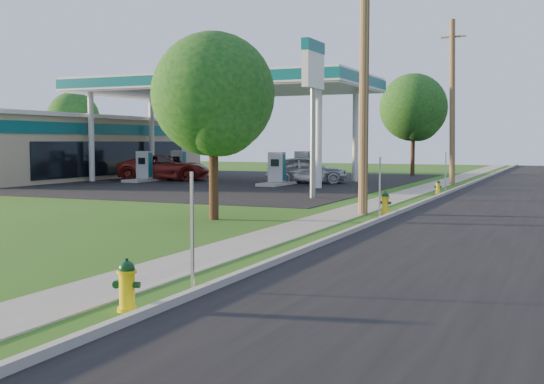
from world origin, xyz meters
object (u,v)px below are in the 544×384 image
object	(u,v)px
fuel_pump_ne	(277,173)
fuel_pump_se	(302,170)
tree_lot	(415,110)
tree_verge	(215,99)
hydrant_near	(127,285)
tree_back	(74,120)
utility_pole_far	(452,102)
hydrant_far	(438,187)
car_silver	(307,170)
car_red	(165,168)
utility_pole_mid	(364,68)
fuel_pump_sw	(178,168)
fuel_pump_nw	(144,170)
price_pylon	(313,74)
hydrant_mid	(385,203)

from	to	relation	value
fuel_pump_ne	fuel_pump_se	world-z (taller)	same
fuel_pump_se	tree_lot	size ratio (longest dim) A/B	0.43
tree_verge	hydrant_near	distance (m)	12.21
tree_verge	tree_back	size ratio (longest dim) A/B	0.90
utility_pole_far	hydrant_far	distance (m)	8.86
tree_lot	car_silver	bearing A→B (deg)	-109.56
tree_back	car_red	distance (m)	17.07
fuel_pump_se	car_silver	size ratio (longest dim) A/B	0.66
fuel_pump_ne	hydrant_far	xyz separation A→B (m)	(9.54, -2.61, -0.40)
utility_pole_mid	tree_lot	bearing A→B (deg)	98.66
fuel_pump_ne	tree_lot	xyz separation A→B (m)	(4.83, 13.69, 4.04)
utility_pole_far	fuel_pump_sw	xyz separation A→B (m)	(-17.90, -1.00, -4.08)
fuel_pump_nw	fuel_pump_se	world-z (taller)	same
utility_pole_mid	car_silver	distance (m)	17.94
fuel_pump_ne	tree_lot	world-z (taller)	tree_lot
price_pylon	tree_lot	world-z (taller)	tree_lot
fuel_pump_ne	hydrant_near	distance (m)	28.93
car_silver	hydrant_far	bearing A→B (deg)	-142.46
fuel_pump_ne	fuel_pump_se	size ratio (longest dim) A/B	1.00
utility_pole_mid	fuel_pump_se	world-z (taller)	utility_pole_mid
fuel_pump_nw	fuel_pump_sw	world-z (taller)	same
price_pylon	utility_pole_mid	bearing A→B (deg)	-54.66
fuel_pump_nw	tree_verge	bearing A→B (deg)	-49.50
fuel_pump_se	car_silver	world-z (taller)	fuel_pump_se
hydrant_mid	tree_back	bearing A→B (deg)	145.00
fuel_pump_ne	hydrant_far	distance (m)	9.90
fuel_pump_nw	hydrant_far	world-z (taller)	fuel_pump_nw
fuel_pump_se	hydrant_far	size ratio (longest dim) A/B	4.81
fuel_pump_nw	fuel_pump_se	size ratio (longest dim) A/B	1.00
tree_back	hydrant_near	bearing A→B (deg)	-49.01
tree_lot	hydrant_mid	distance (m)	27.18
utility_pole_far	hydrant_near	size ratio (longest dim) A/B	12.03
fuel_pump_se	hydrant_mid	size ratio (longest dim) A/B	3.99
fuel_pump_ne	car_silver	distance (m)	2.64
utility_pole_mid	tree_lot	xyz separation A→B (m)	(-4.07, 26.69, -0.19)
fuel_pump_nw	tree_back	distance (m)	17.61
fuel_pump_sw	hydrant_mid	world-z (taller)	fuel_pump_sw
fuel_pump_sw	car_red	xyz separation A→B (m)	(0.45, -2.33, 0.10)
hydrant_near	car_red	size ratio (longest dim) A/B	0.13
utility_pole_far	car_silver	bearing A→B (deg)	-162.69
fuel_pump_nw	price_pylon	xyz separation A→B (m)	(14.00, -7.50, 4.71)
tree_verge	tree_lot	world-z (taller)	tree_lot
utility_pole_mid	hydrant_far	size ratio (longest dim) A/B	14.72
tree_lot	hydrant_far	bearing A→B (deg)	-73.89
fuel_pump_sw	hydrant_far	size ratio (longest dim) A/B	4.81
tree_back	tree_lot	bearing A→B (deg)	7.34
fuel_pump_ne	price_pylon	xyz separation A→B (m)	(5.00, -7.50, 4.71)
tree_lot	tree_verge	bearing A→B (deg)	-89.55
fuel_pump_sw	tree_lot	distance (m)	17.37
utility_pole_far	fuel_pump_nw	size ratio (longest dim) A/B	2.97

